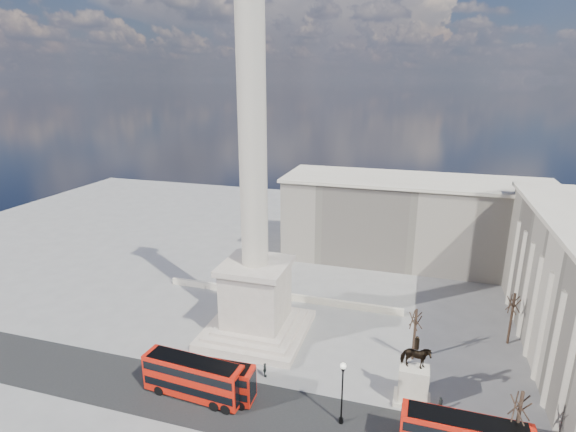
{
  "coord_description": "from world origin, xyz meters",
  "views": [
    {
      "loc": [
        20.71,
        -48.22,
        34.73
      ],
      "look_at": [
        5.55,
        2.1,
        18.85
      ],
      "focal_mm": 28.0,
      "sensor_mm": 36.0,
      "label": 1
    }
  ],
  "objects_px": {
    "nelsons_column": "(255,249)",
    "pedestrian_crossing": "(265,370)",
    "red_bus_a": "(208,379)",
    "pedestrian_walking": "(441,404)",
    "equestrian_statue": "(414,379)",
    "victorian_lamp": "(342,388)",
    "pedestrian_standing": "(407,392)",
    "red_bus_b": "(194,378)"
  },
  "relations": [
    {
      "from": "equestrian_statue",
      "to": "pedestrian_crossing",
      "type": "xyz_separation_m",
      "value": [
        -17.36,
        -0.55,
        -1.99
      ]
    },
    {
      "from": "pedestrian_walking",
      "to": "pedestrian_crossing",
      "type": "bearing_deg",
      "value": 154.92
    },
    {
      "from": "pedestrian_walking",
      "to": "pedestrian_crossing",
      "type": "xyz_separation_m",
      "value": [
        -20.41,
        -0.06,
        0.12
      ]
    },
    {
      "from": "nelsons_column",
      "to": "equestrian_statue",
      "type": "height_order",
      "value": "nelsons_column"
    },
    {
      "from": "red_bus_b",
      "to": "equestrian_statue",
      "type": "bearing_deg",
      "value": 18.87
    },
    {
      "from": "red_bus_b",
      "to": "pedestrian_walking",
      "type": "bearing_deg",
      "value": 16.26
    },
    {
      "from": "red_bus_a",
      "to": "nelsons_column",
      "type": "bearing_deg",
      "value": 86.52
    },
    {
      "from": "red_bus_a",
      "to": "red_bus_b",
      "type": "height_order",
      "value": "red_bus_b"
    },
    {
      "from": "red_bus_a",
      "to": "victorian_lamp",
      "type": "distance_m",
      "value": 15.39
    },
    {
      "from": "nelsons_column",
      "to": "pedestrian_crossing",
      "type": "relative_size",
      "value": 26.91
    },
    {
      "from": "red_bus_a",
      "to": "pedestrian_walking",
      "type": "distance_m",
      "value": 25.95
    },
    {
      "from": "red_bus_b",
      "to": "red_bus_a",
      "type": "bearing_deg",
      "value": 22.46
    },
    {
      "from": "victorian_lamp",
      "to": "pedestrian_standing",
      "type": "xyz_separation_m",
      "value": [
        6.44,
        5.81,
        -3.42
      ]
    },
    {
      "from": "equestrian_statue",
      "to": "pedestrian_crossing",
      "type": "height_order",
      "value": "equestrian_statue"
    },
    {
      "from": "victorian_lamp",
      "to": "pedestrian_crossing",
      "type": "height_order",
      "value": "victorian_lamp"
    },
    {
      "from": "pedestrian_crossing",
      "to": "pedestrian_standing",
      "type": "bearing_deg",
      "value": -106.3
    },
    {
      "from": "victorian_lamp",
      "to": "equestrian_statue",
      "type": "height_order",
      "value": "equestrian_statue"
    },
    {
      "from": "victorian_lamp",
      "to": "pedestrian_crossing",
      "type": "bearing_deg",
      "value": 154.05
    },
    {
      "from": "victorian_lamp",
      "to": "pedestrian_crossing",
      "type": "distance_m",
      "value": 11.96
    },
    {
      "from": "victorian_lamp",
      "to": "equestrian_statue",
      "type": "bearing_deg",
      "value": 38.32
    },
    {
      "from": "equestrian_statue",
      "to": "nelsons_column",
      "type": "bearing_deg",
      "value": 158.59
    },
    {
      "from": "red_bus_a",
      "to": "equestrian_statue",
      "type": "bearing_deg",
      "value": 12.97
    },
    {
      "from": "red_bus_a",
      "to": "pedestrian_walking",
      "type": "bearing_deg",
      "value": 10.23
    },
    {
      "from": "nelsons_column",
      "to": "pedestrian_crossing",
      "type": "height_order",
      "value": "nelsons_column"
    },
    {
      "from": "equestrian_statue",
      "to": "pedestrian_standing",
      "type": "bearing_deg",
      "value": 158.44
    },
    {
      "from": "nelsons_column",
      "to": "equestrian_statue",
      "type": "relative_size",
      "value": 5.95
    },
    {
      "from": "nelsons_column",
      "to": "pedestrian_walking",
      "type": "bearing_deg",
      "value": -19.98
    },
    {
      "from": "equestrian_statue",
      "to": "pedestrian_standing",
      "type": "relative_size",
      "value": 4.74
    },
    {
      "from": "red_bus_a",
      "to": "red_bus_b",
      "type": "relative_size",
      "value": 0.92
    },
    {
      "from": "nelsons_column",
      "to": "red_bus_a",
      "type": "bearing_deg",
      "value": -91.9
    },
    {
      "from": "pedestrian_standing",
      "to": "pedestrian_crossing",
      "type": "relative_size",
      "value": 0.95
    },
    {
      "from": "red_bus_b",
      "to": "victorian_lamp",
      "type": "xyz_separation_m",
      "value": [
        16.78,
        0.73,
        1.8
      ]
    },
    {
      "from": "nelsons_column",
      "to": "pedestrian_standing",
      "type": "bearing_deg",
      "value": -21.4
    },
    {
      "from": "nelsons_column",
      "to": "pedestrian_standing",
      "type": "height_order",
      "value": "nelsons_column"
    },
    {
      "from": "red_bus_a",
      "to": "pedestrian_walking",
      "type": "relative_size",
      "value": 6.79
    },
    {
      "from": "victorian_lamp",
      "to": "red_bus_a",
      "type": "bearing_deg",
      "value": -179.17
    },
    {
      "from": "equestrian_statue",
      "to": "pedestrian_walking",
      "type": "bearing_deg",
      "value": -9.08
    },
    {
      "from": "nelsons_column",
      "to": "red_bus_b",
      "type": "distance_m",
      "value": 18.25
    },
    {
      "from": "red_bus_a",
      "to": "red_bus_b",
      "type": "bearing_deg",
      "value": -163.19
    },
    {
      "from": "nelsons_column",
      "to": "red_bus_a",
      "type": "relative_size",
      "value": 4.54
    },
    {
      "from": "red_bus_b",
      "to": "pedestrian_standing",
      "type": "height_order",
      "value": "red_bus_b"
    },
    {
      "from": "pedestrian_walking",
      "to": "nelsons_column",
      "type": "bearing_deg",
      "value": 134.77
    }
  ]
}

